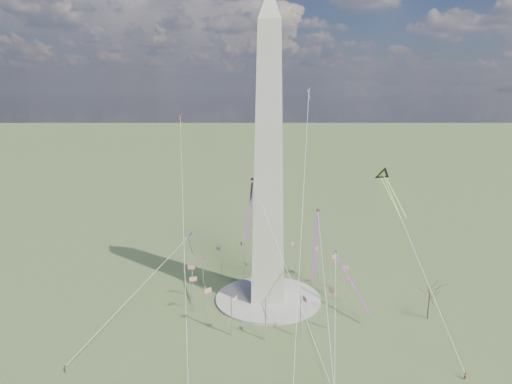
# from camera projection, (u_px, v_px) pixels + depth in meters

# --- Properties ---
(ground) EXTENTS (2000.00, 2000.00, 0.00)m
(ground) POSITION_uv_depth(u_px,v_px,m) (268.00, 300.00, 156.49)
(ground) COLOR #415A2D
(ground) RESTS_ON ground
(plaza) EXTENTS (36.00, 36.00, 0.80)m
(plaza) POSITION_uv_depth(u_px,v_px,m) (268.00, 298.00, 156.40)
(plaza) COLOR #A59E97
(plaza) RESTS_ON ground
(washington_monument) EXTENTS (15.56, 15.56, 100.00)m
(washington_monument) POSITION_uv_depth(u_px,v_px,m) (269.00, 161.00, 146.01)
(washington_monument) COLOR #AAA78E
(washington_monument) RESTS_ON plaza
(flagpole_ring) EXTENTS (54.40, 54.40, 13.00)m
(flagpole_ring) POSITION_uv_depth(u_px,v_px,m) (268.00, 280.00, 154.90)
(flagpole_ring) COLOR white
(flagpole_ring) RESTS_ON ground
(tree_near) EXTENTS (7.63, 7.63, 13.35)m
(tree_near) POSITION_uv_depth(u_px,v_px,m) (430.00, 290.00, 141.44)
(tree_near) COLOR #4F3F2F
(tree_near) RESTS_ON ground
(person_east) EXTENTS (0.83, 0.72, 1.93)m
(person_east) POSITION_uv_depth(u_px,v_px,m) (465.00, 376.00, 113.18)
(person_east) COLOR gray
(person_east) RESTS_ON ground
(person_west) EXTENTS (1.13, 1.10, 1.83)m
(person_west) POSITION_uv_depth(u_px,v_px,m) (65.00, 369.00, 116.14)
(person_west) COLOR gray
(person_west) RESTS_ON ground
(kite_delta_black) EXTENTS (8.31, 16.90, 13.75)m
(kite_delta_black) POSITION_uv_depth(u_px,v_px,m) (384.00, 177.00, 150.03)
(kite_delta_black) COLOR black
(kite_delta_black) RESTS_ON ground
(kite_diamond_purple) EXTENTS (1.58, 2.66, 8.44)m
(kite_diamond_purple) POSITION_uv_depth(u_px,v_px,m) (190.00, 238.00, 162.53)
(kite_diamond_purple) COLOR #3E1663
(kite_diamond_purple) RESTS_ON ground
(kite_streamer_left) EXTENTS (4.27, 22.82, 15.70)m
(kite_streamer_left) POSITION_uv_depth(u_px,v_px,m) (316.00, 233.00, 140.48)
(kite_streamer_left) COLOR red
(kite_streamer_left) RESTS_ON ground
(kite_streamer_mid) EXTENTS (2.09, 22.25, 15.28)m
(kite_streamer_mid) POSITION_uv_depth(u_px,v_px,m) (250.00, 200.00, 145.40)
(kite_streamer_mid) COLOR red
(kite_streamer_mid) RESTS_ON ground
(kite_streamer_right) EXTENTS (10.18, 19.44, 14.39)m
(kite_streamer_right) POSITION_uv_depth(u_px,v_px,m) (347.00, 273.00, 148.10)
(kite_streamer_right) COLOR red
(kite_streamer_right) RESTS_ON ground
(kite_small_red) EXTENTS (1.43, 1.61, 4.39)m
(kite_small_red) POSITION_uv_depth(u_px,v_px,m) (180.00, 117.00, 175.93)
(kite_small_red) COLOR #F8421D
(kite_small_red) RESTS_ON ground
(kite_small_white) EXTENTS (1.61, 2.29, 4.77)m
(kite_small_white) POSITION_uv_depth(u_px,v_px,m) (309.00, 91.00, 178.99)
(kite_small_white) COLOR silver
(kite_small_white) RESTS_ON ground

